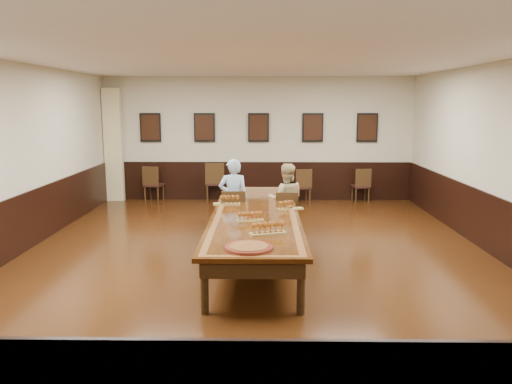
{
  "coord_description": "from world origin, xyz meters",
  "views": [
    {
      "loc": [
        0.12,
        -8.01,
        2.52
      ],
      "look_at": [
        0.0,
        0.5,
        1.0
      ],
      "focal_mm": 35.0,
      "sensor_mm": 36.0,
      "label": 1
    }
  ],
  "objects_px": {
    "person_man": "(233,199)",
    "person_woman": "(286,200)",
    "spare_chair_a": "(154,184)",
    "spare_chair_d": "(361,185)",
    "spare_chair_b": "(215,182)",
    "chair_woman": "(286,214)",
    "conference_table": "(256,221)",
    "chair_man": "(234,214)",
    "carved_platter": "(249,247)",
    "spare_chair_c": "(302,186)"
  },
  "relations": [
    {
      "from": "chair_man",
      "to": "carved_platter",
      "type": "distance_m",
      "value": 3.22
    },
    {
      "from": "spare_chair_d",
      "to": "person_man",
      "type": "distance_m",
      "value": 4.69
    },
    {
      "from": "spare_chair_a",
      "to": "spare_chair_b",
      "type": "height_order",
      "value": "spare_chair_b"
    },
    {
      "from": "spare_chair_a",
      "to": "carved_platter",
      "type": "bearing_deg",
      "value": 122.47
    },
    {
      "from": "spare_chair_a",
      "to": "spare_chair_b",
      "type": "bearing_deg",
      "value": -169.01
    },
    {
      "from": "spare_chair_c",
      "to": "carved_platter",
      "type": "height_order",
      "value": "spare_chair_c"
    },
    {
      "from": "chair_woman",
      "to": "spare_chair_d",
      "type": "bearing_deg",
      "value": -121.79
    },
    {
      "from": "spare_chair_a",
      "to": "carved_platter",
      "type": "relative_size",
      "value": 1.27
    },
    {
      "from": "conference_table",
      "to": "spare_chair_d",
      "type": "bearing_deg",
      "value": 60.66
    },
    {
      "from": "spare_chair_b",
      "to": "conference_table",
      "type": "bearing_deg",
      "value": 98.19
    },
    {
      "from": "spare_chair_a",
      "to": "spare_chair_d",
      "type": "bearing_deg",
      "value": -168.94
    },
    {
      "from": "person_man",
      "to": "person_woman",
      "type": "xyz_separation_m",
      "value": [
        0.99,
        0.15,
        -0.05
      ]
    },
    {
      "from": "chair_man",
      "to": "chair_woman",
      "type": "distance_m",
      "value": 1.0
    },
    {
      "from": "chair_woman",
      "to": "spare_chair_b",
      "type": "bearing_deg",
      "value": -64.96
    },
    {
      "from": "spare_chair_d",
      "to": "person_woman",
      "type": "bearing_deg",
      "value": 52.54
    },
    {
      "from": "spare_chair_c",
      "to": "person_man",
      "type": "relative_size",
      "value": 0.59
    },
    {
      "from": "chair_man",
      "to": "spare_chair_b",
      "type": "bearing_deg",
      "value": -82.67
    },
    {
      "from": "spare_chair_b",
      "to": "carved_platter",
      "type": "relative_size",
      "value": 1.4
    },
    {
      "from": "person_woman",
      "to": "person_man",
      "type": "bearing_deg",
      "value": 7.67
    },
    {
      "from": "spare_chair_c",
      "to": "chair_woman",
      "type": "bearing_deg",
      "value": 68.65
    },
    {
      "from": "spare_chair_c",
      "to": "spare_chair_d",
      "type": "xyz_separation_m",
      "value": [
        1.54,
        0.18,
        -0.01
      ]
    },
    {
      "from": "spare_chair_b",
      "to": "person_man",
      "type": "xyz_separation_m",
      "value": [
        0.69,
        -3.53,
        0.24
      ]
    },
    {
      "from": "spare_chair_c",
      "to": "conference_table",
      "type": "height_order",
      "value": "spare_chair_c"
    },
    {
      "from": "chair_man",
      "to": "carved_platter",
      "type": "height_order",
      "value": "chair_man"
    },
    {
      "from": "chair_woman",
      "to": "spare_chair_c",
      "type": "xyz_separation_m",
      "value": [
        0.54,
        3.29,
        -0.0
      ]
    },
    {
      "from": "chair_woman",
      "to": "spare_chair_a",
      "type": "relative_size",
      "value": 0.96
    },
    {
      "from": "chair_woman",
      "to": "person_man",
      "type": "bearing_deg",
      "value": 2.23
    },
    {
      "from": "chair_woman",
      "to": "conference_table",
      "type": "relative_size",
      "value": 0.18
    },
    {
      "from": "spare_chair_a",
      "to": "conference_table",
      "type": "distance_m",
      "value": 5.44
    },
    {
      "from": "spare_chair_a",
      "to": "spare_chair_d",
      "type": "distance_m",
      "value": 5.35
    },
    {
      "from": "chair_man",
      "to": "spare_chair_c",
      "type": "bearing_deg",
      "value": -117.54
    },
    {
      "from": "spare_chair_b",
      "to": "person_man",
      "type": "distance_m",
      "value": 3.6
    },
    {
      "from": "spare_chair_d",
      "to": "spare_chair_a",
      "type": "bearing_deg",
      "value": -5.88
    },
    {
      "from": "spare_chair_c",
      "to": "person_man",
      "type": "distance_m",
      "value": 3.69
    },
    {
      "from": "person_man",
      "to": "carved_platter",
      "type": "height_order",
      "value": "person_man"
    },
    {
      "from": "carved_platter",
      "to": "conference_table",
      "type": "bearing_deg",
      "value": 88.61
    },
    {
      "from": "spare_chair_b",
      "to": "person_man",
      "type": "relative_size",
      "value": 0.68
    },
    {
      "from": "spare_chair_a",
      "to": "person_woman",
      "type": "bearing_deg",
      "value": 145.18
    },
    {
      "from": "person_man",
      "to": "conference_table",
      "type": "relative_size",
      "value": 0.3
    },
    {
      "from": "spare_chair_b",
      "to": "conference_table",
      "type": "distance_m",
      "value": 4.84
    },
    {
      "from": "spare_chair_b",
      "to": "conference_table",
      "type": "relative_size",
      "value": 0.21
    },
    {
      "from": "person_man",
      "to": "spare_chair_c",
      "type": "bearing_deg",
      "value": -118.26
    },
    {
      "from": "spare_chair_b",
      "to": "spare_chair_d",
      "type": "bearing_deg",
      "value": 174.69
    },
    {
      "from": "chair_man",
      "to": "chair_woman",
      "type": "relative_size",
      "value": 1.05
    },
    {
      "from": "spare_chair_b",
      "to": "person_woman",
      "type": "xyz_separation_m",
      "value": [
        1.68,
        -3.38,
        0.19
      ]
    },
    {
      "from": "chair_man",
      "to": "spare_chair_b",
      "type": "height_order",
      "value": "spare_chair_b"
    },
    {
      "from": "person_man",
      "to": "conference_table",
      "type": "distance_m",
      "value": 1.26
    },
    {
      "from": "spare_chair_c",
      "to": "person_woman",
      "type": "bearing_deg",
      "value": 68.35
    },
    {
      "from": "spare_chair_d",
      "to": "conference_table",
      "type": "bearing_deg",
      "value": 54.87
    },
    {
      "from": "conference_table",
      "to": "person_man",
      "type": "bearing_deg",
      "value": 110.23
    }
  ]
}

